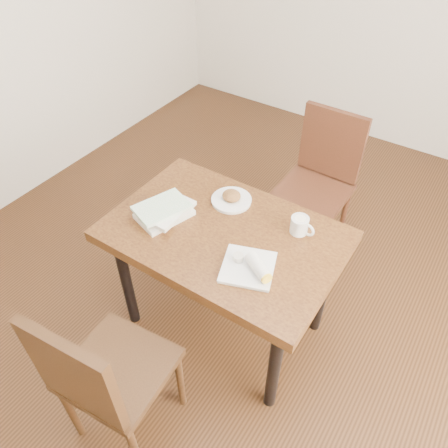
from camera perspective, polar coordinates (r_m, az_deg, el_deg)
The scene contains 9 objects.
ground at distance 2.67m, azimuth -0.00°, elevation -12.74°, with size 4.00×5.00×0.01m, color #472814.
room_walls at distance 1.61m, azimuth -0.00°, elevation 22.22°, with size 4.02×5.02×2.80m.
table at distance 2.16m, azimuth -0.00°, elevation -2.76°, with size 1.12×0.75×0.75m.
chair_near at distance 1.93m, azimuth -15.59°, elevation -18.55°, with size 0.46×0.46×0.95m.
chair_far at distance 2.84m, azimuth 12.45°, elevation 6.16°, with size 0.43×0.43×0.95m.
plate_scone at distance 2.24m, azimuth 0.98°, elevation 3.34°, with size 0.21×0.21×0.07m.
coffee_mug at distance 2.09m, azimuth 9.91°, elevation -0.14°, with size 0.13×0.09×0.09m.
plate_burrito at distance 1.91m, azimuth 3.57°, elevation -5.63°, with size 0.29×0.29×0.08m.
book_stack at distance 2.17m, azimuth -7.76°, elevation 1.67°, with size 0.26×0.30×0.07m.
Camera 1 is at (0.83, -1.26, 2.20)m, focal length 35.00 mm.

